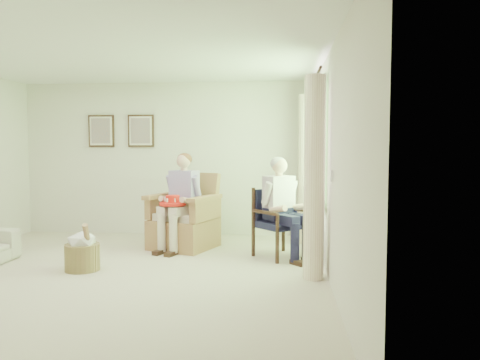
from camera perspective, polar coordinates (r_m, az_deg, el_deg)
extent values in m
plane|color=beige|center=(5.70, -15.56, -11.39)|extent=(5.50, 5.50, 0.00)
cube|color=silver|center=(8.13, -8.84, 2.56)|extent=(5.00, 0.04, 2.60)
cube|color=silver|center=(5.16, 11.08, 1.73)|extent=(0.04, 5.50, 2.60)
cube|color=white|center=(5.61, -16.08, 15.18)|extent=(5.00, 5.50, 0.02)
cube|color=#2D6B23|center=(6.35, 9.74, 4.41)|extent=(0.02, 1.40, 1.50)
cube|color=white|center=(6.40, 9.73, 11.41)|extent=(0.04, 1.52, 0.06)
cube|color=white|center=(6.39, 9.57, -2.60)|extent=(0.04, 1.52, 0.06)
cylinder|color=#382114|center=(6.40, 8.91, 11.61)|extent=(0.03, 2.50, 0.03)
cylinder|color=#F9E5C3|center=(5.37, 9.01, 0.24)|extent=(0.34, 0.34, 2.30)
cylinder|color=#F9E5C3|center=(7.33, 8.01, 1.24)|extent=(0.34, 0.34, 2.30)
cube|color=#382114|center=(8.45, -16.54, 5.75)|extent=(0.45, 0.03, 0.55)
cube|color=silver|center=(8.43, -16.60, 5.75)|extent=(0.39, 0.01, 0.49)
cube|color=tan|center=(8.43, -16.62, 5.75)|extent=(0.33, 0.01, 0.43)
cube|color=#382114|center=(8.22, -11.98, 5.88)|extent=(0.45, 0.03, 0.55)
cube|color=silver|center=(8.20, -12.03, 5.88)|extent=(0.39, 0.01, 0.49)
cube|color=tan|center=(8.19, -12.04, 5.89)|extent=(0.33, 0.01, 0.43)
cube|color=tan|center=(7.05, -6.86, -6.49)|extent=(0.83, 0.81, 0.43)
cube|color=beige|center=(6.98, -6.93, -4.36)|extent=(0.64, 0.62, 0.10)
cube|color=tan|center=(7.30, -6.34, -1.61)|extent=(0.77, 0.23, 0.65)
cube|color=tan|center=(7.08, -9.92, -3.34)|extent=(0.10, 0.75, 0.31)
cube|color=tan|center=(6.92, -3.78, -3.46)|extent=(0.10, 0.75, 0.31)
cylinder|color=black|center=(6.23, 2.40, -8.03)|extent=(0.05, 0.05, 0.40)
cylinder|color=black|center=(6.22, 7.48, -8.07)|extent=(0.05, 0.05, 0.40)
cylinder|color=black|center=(6.73, 2.62, -7.13)|extent=(0.05, 0.05, 0.40)
cylinder|color=black|center=(6.72, 7.31, -7.16)|extent=(0.05, 0.05, 0.40)
cube|color=#191937|center=(6.42, 4.97, -5.44)|extent=(0.53, 0.51, 0.09)
cube|color=#191937|center=(6.63, 4.99, -2.99)|extent=(0.49, 0.06, 0.46)
cube|color=beige|center=(6.96, -6.95, -3.05)|extent=(0.40, 0.26, 0.16)
cube|color=#A593D0|center=(6.95, -6.93, -0.73)|extent=(0.39, 0.24, 0.46)
sphere|color=#DDAD8E|center=(6.92, -6.97, 2.32)|extent=(0.21, 0.21, 0.21)
ellipsoid|color=brown|center=(6.94, -6.93, 2.53)|extent=(0.22, 0.22, 0.18)
cube|color=beige|center=(6.77, -8.16, -3.67)|extent=(0.14, 0.44, 0.13)
cube|color=beige|center=(6.73, -6.50, -3.71)|extent=(0.14, 0.44, 0.13)
cylinder|color=beige|center=(6.63, -8.54, -6.42)|extent=(0.12, 0.12, 0.55)
cylinder|color=beige|center=(6.58, -6.84, -6.48)|extent=(0.12, 0.12, 0.55)
cube|color=#181734|center=(6.40, 4.98, -4.06)|extent=(0.40, 0.26, 0.16)
cube|color=silver|center=(6.39, 4.99, -1.55)|extent=(0.39, 0.24, 0.46)
sphere|color=#DDAD8E|center=(6.35, 5.01, 1.77)|extent=(0.21, 0.21, 0.21)
ellipsoid|color=#B7B2AD|center=(6.38, 5.01, 2.00)|extent=(0.22, 0.22, 0.18)
cube|color=#181734|center=(6.19, 4.03, -4.80)|extent=(0.14, 0.44, 0.13)
cube|color=#181734|center=(6.19, 5.89, -4.81)|extent=(0.14, 0.44, 0.13)
cylinder|color=#181734|center=(6.04, 3.98, -7.62)|extent=(0.12, 0.12, 0.50)
cylinder|color=#181734|center=(6.04, 5.89, -7.64)|extent=(0.12, 0.12, 0.50)
cylinder|color=red|center=(6.72, -8.20, -2.88)|extent=(0.37, 0.37, 0.04)
cylinder|color=red|center=(6.71, -8.20, -2.37)|extent=(0.20, 0.20, 0.12)
cube|color=white|center=(6.69, -7.35, -2.38)|extent=(0.04, 0.01, 0.05)
cube|color=white|center=(6.78, -7.61, -2.29)|extent=(0.03, 0.04, 0.05)
cube|color=white|center=(6.81, -8.45, -2.28)|extent=(0.03, 0.04, 0.05)
cube|color=white|center=(6.73, -9.05, -2.36)|extent=(0.05, 0.01, 0.05)
cube|color=white|center=(6.64, -8.81, -2.45)|extent=(0.03, 0.04, 0.05)
cube|color=white|center=(6.61, -7.95, -2.46)|extent=(0.03, 0.04, 0.05)
cylinder|color=tan|center=(6.08, -18.67, -8.90)|extent=(0.48, 0.48, 0.32)
ellipsoid|color=white|center=(6.04, -18.71, -6.97)|extent=(0.37, 0.37, 0.22)
cylinder|color=#A57F56|center=(5.96, -18.08, -7.10)|extent=(0.16, 0.30, 0.48)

